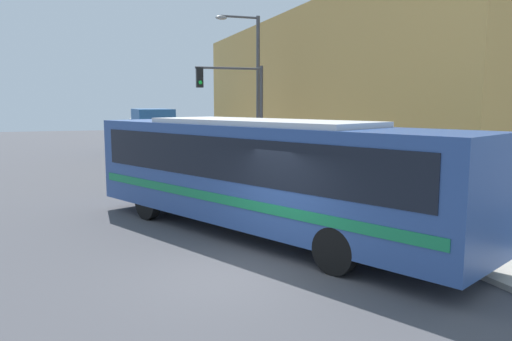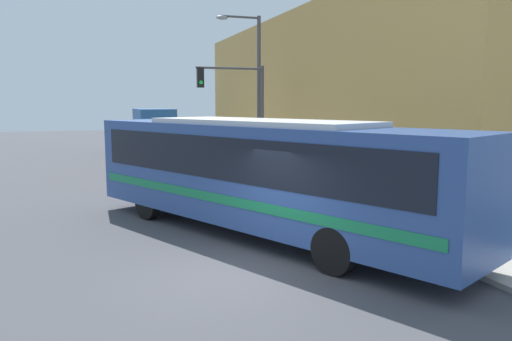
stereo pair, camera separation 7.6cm
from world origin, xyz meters
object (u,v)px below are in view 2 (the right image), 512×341
city_bus (258,169)px  traffic_light_pole (240,100)px  fire_hydrant (328,190)px  street_lamp (254,82)px  delivery_truck (152,128)px

city_bus → traffic_light_pole: size_ratio=2.30×
city_bus → traffic_light_pole: 10.70m
fire_hydrant → street_lamp: (-0.01, 7.91, 4.04)m
fire_hydrant → street_lamp: street_lamp is taller
city_bus → street_lamp: size_ratio=1.57×
city_bus → delivery_truck: size_ratio=1.56×
delivery_truck → street_lamp: size_ratio=1.01×
delivery_truck → traffic_light_pole: size_ratio=1.47×
delivery_truck → traffic_light_pole: 15.15m
delivery_truck → traffic_light_pole: bearing=-81.9°
city_bus → fire_hydrant: (3.68, 3.03, -1.29)m
city_bus → fire_hydrant: city_bus is taller
city_bus → fire_hydrant: 4.94m
traffic_light_pole → street_lamp: 1.51m
delivery_truck → traffic_light_pole: traffic_light_pole is taller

